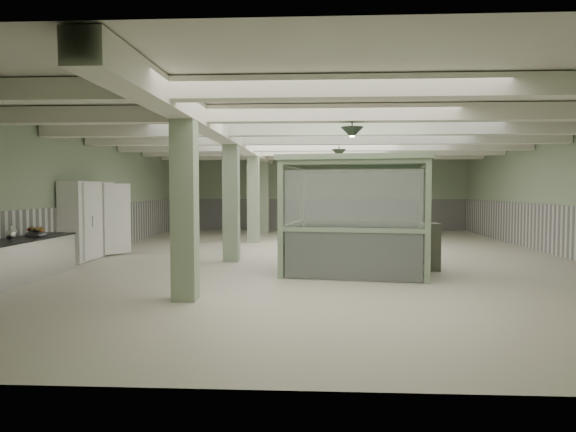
{
  "coord_description": "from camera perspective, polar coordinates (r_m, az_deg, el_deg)",
  "views": [
    {
      "loc": [
        -0.19,
        -14.92,
        1.97
      ],
      "look_at": [
        -0.88,
        -2.07,
        1.3
      ],
      "focal_mm": 32.0,
      "sensor_mm": 36.0,
      "label": 1
    }
  ],
  "objects": [
    {
      "name": "floor",
      "position": [
        15.05,
        3.8,
        -4.54
      ],
      "size": [
        20.0,
        20.0,
        0.0
      ],
      "primitive_type": "plane",
      "color": "beige",
      "rests_on": "ground"
    },
    {
      "name": "ceiling",
      "position": [
        15.01,
        3.85,
        9.21
      ],
      "size": [
        14.0,
        20.0,
        0.02
      ],
      "primitive_type": "cube",
      "color": "white",
      "rests_on": "wall_back"
    },
    {
      "name": "wall_back",
      "position": [
        24.92,
        3.53,
        2.59
      ],
      "size": [
        14.0,
        0.02,
        3.6
      ],
      "primitive_type": "cube",
      "color": "#92A887",
      "rests_on": "floor"
    },
    {
      "name": "wall_front",
      "position": [
        4.93,
        5.34,
        0.96
      ],
      "size": [
        14.0,
        0.02,
        3.6
      ],
      "primitive_type": "cube",
      "color": "#92A887",
      "rests_on": "floor"
    },
    {
      "name": "wall_left",
      "position": [
        16.4,
        -21.46,
        2.18
      ],
      "size": [
        0.02,
        20.0,
        3.6
      ],
      "primitive_type": "cube",
      "color": "#92A887",
      "rests_on": "floor"
    },
    {
      "name": "wall_right",
      "position": [
        16.57,
        28.84,
        2.03
      ],
      "size": [
        0.02,
        20.0,
        3.6
      ],
      "primitive_type": "cube",
      "color": "#92A887",
      "rests_on": "floor"
    },
    {
      "name": "wainscot_left",
      "position": [
        16.43,
        -21.31,
        -1.48
      ],
      "size": [
        0.05,
        19.9,
        1.5
      ],
      "primitive_type": "cube",
      "color": "silver",
      "rests_on": "floor"
    },
    {
      "name": "wainscot_right",
      "position": [
        16.6,
        28.67,
        -1.6
      ],
      "size": [
        0.05,
        19.9,
        1.5
      ],
      "primitive_type": "cube",
      "color": "silver",
      "rests_on": "floor"
    },
    {
      "name": "wainscot_back",
      "position": [
        24.93,
        3.52,
        0.18
      ],
      "size": [
        13.9,
        0.05,
        1.5
      ],
      "primitive_type": "cube",
      "color": "silver",
      "rests_on": "floor"
    },
    {
      "name": "girder",
      "position": [
        15.16,
        -5.74,
        8.3
      ],
      "size": [
        0.45,
        19.9,
        0.4
      ],
      "primitive_type": "cube",
      "color": "white",
      "rests_on": "ceiling"
    },
    {
      "name": "beam_a",
      "position": [
        7.56,
        4.63,
        14.01
      ],
      "size": [
        13.9,
        0.35,
        0.32
      ],
      "primitive_type": "cube",
      "color": "white",
      "rests_on": "ceiling"
    },
    {
      "name": "beam_b",
      "position": [
        10.03,
        4.24,
        11.28
      ],
      "size": [
        13.9,
        0.35,
        0.32
      ],
      "primitive_type": "cube",
      "color": "white",
      "rests_on": "ceiling"
    },
    {
      "name": "beam_c",
      "position": [
        12.51,
        4.0,
        9.63
      ],
      "size": [
        13.9,
        0.35,
        0.32
      ],
      "primitive_type": "cube",
      "color": "white",
      "rests_on": "ceiling"
    },
    {
      "name": "beam_d",
      "position": [
        14.99,
        3.85,
        8.53
      ],
      "size": [
        13.9,
        0.35,
        0.32
      ],
      "primitive_type": "cube",
      "color": "white",
      "rests_on": "ceiling"
    },
    {
      "name": "beam_e",
      "position": [
        17.48,
        3.74,
        7.74
      ],
      "size": [
        13.9,
        0.35,
        0.32
      ],
      "primitive_type": "cube",
      "color": "white",
      "rests_on": "ceiling"
    },
    {
      "name": "beam_f",
      "position": [
        19.97,
        3.65,
        7.14
      ],
      "size": [
        13.9,
        0.35,
        0.32
      ],
      "primitive_type": "cube",
      "color": "white",
      "rests_on": "ceiling"
    },
    {
      "name": "beam_g",
      "position": [
        22.47,
        3.59,
        6.68
      ],
      "size": [
        13.9,
        0.35,
        0.32
      ],
      "primitive_type": "cube",
      "color": "white",
      "rests_on": "ceiling"
    },
    {
      "name": "column_a",
      "position": [
        9.21,
        -11.42,
        1.86
      ],
      "size": [
        0.42,
        0.42,
        3.6
      ],
      "primitive_type": "cube",
      "color": "#98AC8A",
      "rests_on": "floor"
    },
    {
      "name": "column_b",
      "position": [
        14.11,
        -6.33,
        2.27
      ],
      "size": [
        0.42,
        0.42,
        3.6
      ],
      "primitive_type": "cube",
      "color": "#98AC8A",
      "rests_on": "floor"
    },
    {
      "name": "column_c",
      "position": [
        19.06,
        -3.88,
        2.47
      ],
      "size": [
        0.42,
        0.42,
        3.6
      ],
      "primitive_type": "cube",
      "color": "#98AC8A",
      "rests_on": "floor"
    },
    {
      "name": "column_d",
      "position": [
        23.04,
        -2.67,
        2.56
      ],
      "size": [
        0.42,
        0.42,
        3.6
      ],
      "primitive_type": "cube",
      "color": "#98AC8A",
      "rests_on": "floor"
    },
    {
      "name": "pendant_front",
      "position": [
        10.0,
        7.13,
        9.15
      ],
      "size": [
        0.44,
        0.44,
        0.22
      ],
      "primitive_type": "cone",
      "rotation": [
        3.14,
        0.0,
        0.0
      ],
      "color": "#2A392B",
      "rests_on": "ceiling"
    },
    {
      "name": "pendant_mid",
      "position": [
        15.47,
        5.68,
        6.97
      ],
      "size": [
        0.44,
        0.44,
        0.22
      ],
      "primitive_type": "cone",
      "rotation": [
        3.14,
        0.0,
        0.0
      ],
      "color": "#2A392B",
      "rests_on": "ceiling"
    },
    {
      "name": "pendant_back",
      "position": [
        20.46,
        5.04,
        6.0
      ],
      "size": [
        0.44,
        0.44,
        0.22
      ],
      "primitive_type": "cone",
      "rotation": [
        3.14,
        0.0,
        0.0
      ],
      "color": "#2A392B",
      "rests_on": "ceiling"
    },
    {
      "name": "pitcher_far",
      "position": [
        12.19,
        -28.43,
        -1.71
      ],
      "size": [
        0.28,
        0.3,
        0.3
      ],
      "primitive_type": null,
      "rotation": [
        0.0,
        0.0,
        0.42
      ],
      "color": "silver",
      "rests_on": "prep_counter"
    },
    {
      "name": "veg_colander",
      "position": [
        12.86,
        -26.2,
        -1.62
      ],
      "size": [
        0.51,
        0.51,
        0.21
      ],
      "primitive_type": null,
      "rotation": [
        0.0,
        0.0,
        0.08
      ],
      "color": "#3E3F43",
      "rests_on": "prep_counter"
    },
    {
      "name": "orange_bowl",
      "position": [
        12.88,
        -25.9,
        -1.88
      ],
      "size": [
        0.3,
        0.3,
        0.09
      ],
      "primitive_type": "cylinder",
      "rotation": [
        0.0,
        0.0,
        0.14
      ],
      "color": "#B2B2B7",
      "rests_on": "prep_counter"
    },
    {
      "name": "walkin_cooler",
      "position": [
        15.62,
        -21.24,
        -0.45
      ],
      "size": [
        1.02,
        2.38,
        2.18
      ],
      "color": "white",
      "rests_on": "floor"
    },
    {
      "name": "guard_booth",
      "position": [
        12.31,
        7.64,
        2.29
      ],
      "size": [
        3.77,
        3.33,
        2.73
      ],
      "rotation": [
        0.0,
        0.0,
        -0.15
      ],
      "color": "gray",
      "rests_on": "floor"
    },
    {
      "name": "filing_cabinet",
      "position": [
        12.95,
        15.57,
        -3.31
      ],
      "size": [
        0.38,
        0.54,
        1.15
      ],
      "primitive_type": "cube",
      "rotation": [
        0.0,
        0.0,
        0.02
      ],
      "color": "#565A4B",
      "rests_on": "floor"
    }
  ]
}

